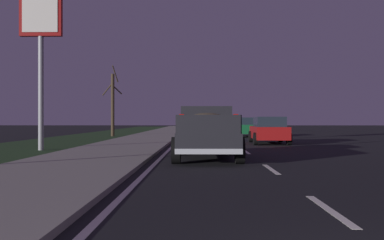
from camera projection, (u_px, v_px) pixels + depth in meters
ground at (229, 140)px, 29.87m from camera, size 144.00×144.00×0.00m
sidewalk_shoulder at (146, 139)px, 29.97m from camera, size 108.00×4.00×0.12m
grass_verge at (73, 140)px, 30.05m from camera, size 108.00×6.00×0.01m
lane_markings at (192, 138)px, 31.73m from camera, size 108.00×3.54×0.01m
pickup_truck at (206, 131)px, 15.59m from camera, size 5.44×2.31×1.87m
sedan_green at (246, 127)px, 35.03m from camera, size 4.43×2.07×1.54m
sedan_red at (269, 130)px, 25.13m from camera, size 4.45×2.10×1.54m
gas_price_sign at (41, 27)px, 19.68m from camera, size 0.27×1.90×7.34m
bare_tree_far at (113, 103)px, 36.22m from camera, size 1.05×1.77×5.87m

